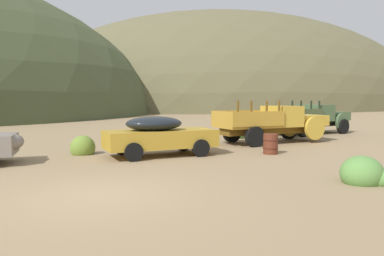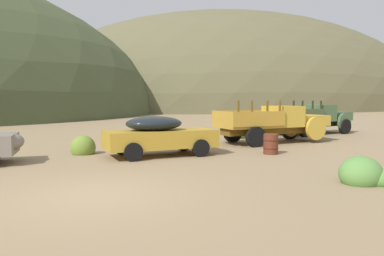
# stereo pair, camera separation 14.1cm
# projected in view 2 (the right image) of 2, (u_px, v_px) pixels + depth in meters

# --- Properties ---
(ground_plane) EXTENTS (300.00, 300.00, 0.00)m
(ground_plane) POSITION_uv_depth(u_px,v_px,m) (97.00, 195.00, 8.46)
(ground_plane) COLOR #937A56
(hill_far_left) EXTENTS (108.96, 78.70, 25.45)m
(hill_far_left) POSITION_uv_depth(u_px,v_px,m) (83.00, 109.00, 92.44)
(hill_far_left) COLOR brown
(hill_far_left) RESTS_ON ground
(hill_center) EXTENTS (119.50, 77.28, 49.06)m
(hill_center) POSITION_uv_depth(u_px,v_px,m) (248.00, 108.00, 101.34)
(hill_center) COLOR brown
(hill_center) RESTS_ON ground
(car_mustard) EXTENTS (4.76, 2.47, 1.57)m
(car_mustard) POSITION_uv_depth(u_px,v_px,m) (164.00, 135.00, 14.43)
(car_mustard) COLOR #B28928
(car_mustard) RESTS_ON ground
(truck_faded_yellow) EXTENTS (6.27, 2.94, 2.16)m
(truck_faded_yellow) POSITION_uv_depth(u_px,v_px,m) (280.00, 123.00, 18.88)
(truck_faded_yellow) COLOR brown
(truck_faded_yellow) RESTS_ON ground
(truck_weathered_green) EXTENTS (6.24, 2.60, 2.16)m
(truck_weathered_green) POSITION_uv_depth(u_px,v_px,m) (316.00, 118.00, 23.76)
(truck_weathered_green) COLOR #232B1B
(truck_weathered_green) RESTS_ON ground
(oil_drum_foreground) EXTENTS (0.63, 0.63, 0.82)m
(oil_drum_foreground) POSITION_uv_depth(u_px,v_px,m) (271.00, 144.00, 14.83)
(oil_drum_foreground) COLOR #5B2819
(oil_drum_foreground) RESTS_ON ground
(bush_between_trucks) EXTENTS (0.97, 0.91, 0.90)m
(bush_between_trucks) POSITION_uv_depth(u_px,v_px,m) (238.00, 134.00, 21.07)
(bush_between_trucks) COLOR #4C8438
(bush_between_trucks) RESTS_ON ground
(bush_lone_scrub) EXTENTS (1.27, 1.23, 0.94)m
(bush_lone_scrub) POSITION_uv_depth(u_px,v_px,m) (364.00, 175.00, 9.60)
(bush_lone_scrub) COLOR #5B8E42
(bush_lone_scrub) RESTS_ON ground
(bush_back_edge) EXTENTS (1.00, 0.90, 0.99)m
(bush_back_edge) POSITION_uv_depth(u_px,v_px,m) (82.00, 148.00, 14.79)
(bush_back_edge) COLOR olive
(bush_back_edge) RESTS_ON ground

